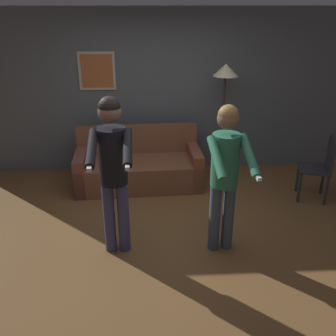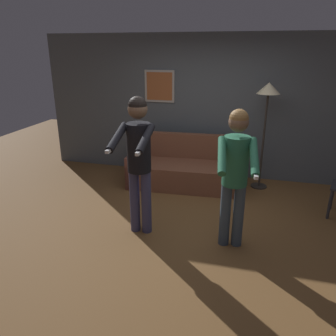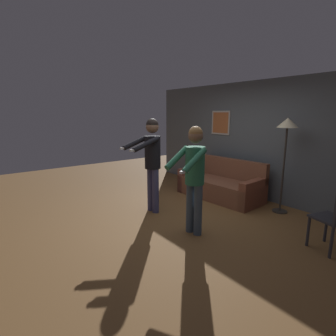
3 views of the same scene
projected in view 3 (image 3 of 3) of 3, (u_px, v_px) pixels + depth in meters
The scene contains 6 objects.
ground_plane at pixel (180, 216), 4.92m from camera, with size 12.00×12.00×0.00m, color brown.
back_wall_assembly at pixel (252, 140), 5.94m from camera, with size 6.40×0.09×2.60m.
couch at pixel (221, 185), 5.98m from camera, with size 1.94×0.95×0.87m.
torchiere_lamp at pixel (287, 132), 4.83m from camera, with size 0.38×0.38×1.82m.
person_standing_left at pixel (152, 156), 4.94m from camera, with size 0.44×0.74×1.80m.
person_standing_right at pixel (194, 171), 4.02m from camera, with size 0.49×0.64×1.71m.
Camera 3 is at (3.53, -3.01, 1.90)m, focal length 28.00 mm.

